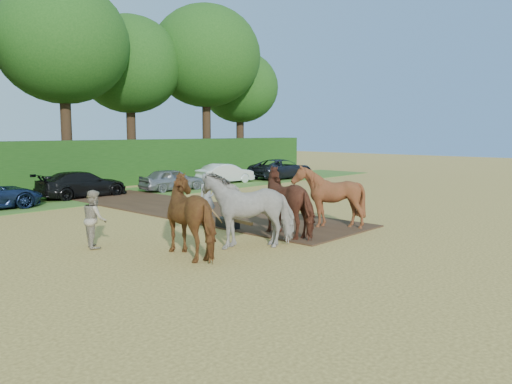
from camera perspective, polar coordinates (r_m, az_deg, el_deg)
ground at (r=17.04m, az=3.85°, el=-5.07°), size 120.00×120.00×0.00m
earth_strip at (r=22.95m, az=-7.49°, el=-1.95°), size 4.50×17.00×0.05m
grass_verge at (r=27.90m, az=-19.15°, el=-0.72°), size 50.00×5.00×0.03m
hedgerow at (r=31.79m, az=-23.10°, el=2.69°), size 46.00×1.60×3.00m
spectator_near at (r=16.03m, az=-17.97°, el=-2.93°), size 0.93×1.04×1.77m
plough_team at (r=16.32m, az=1.53°, el=-1.46°), size 7.92×5.52×2.34m
parked_cars at (r=28.78m, az=-15.29°, el=1.01°), size 35.90×3.35×1.49m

